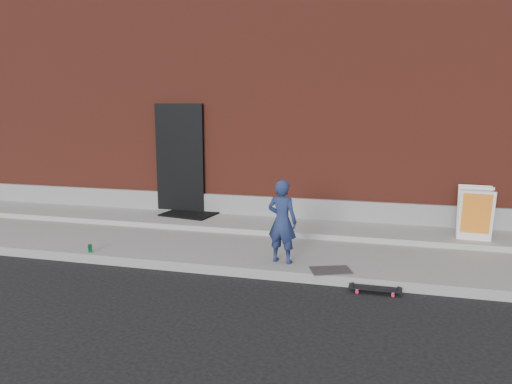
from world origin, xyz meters
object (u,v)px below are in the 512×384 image
(pizza_sign, at_px, (475,213))
(soda_can, at_px, (90,248))
(child, at_px, (282,221))
(skateboard, at_px, (375,289))

(pizza_sign, bearing_deg, soda_can, -161.53)
(child, relative_size, pizza_sign, 1.40)
(pizza_sign, height_order, soda_can, pizza_sign)
(skateboard, bearing_deg, child, 158.93)
(child, distance_m, soda_can, 3.19)
(pizza_sign, bearing_deg, skateboard, -124.60)
(soda_can, bearing_deg, pizza_sign, 18.47)
(child, height_order, skateboard, child)
(skateboard, height_order, pizza_sign, pizza_sign)
(soda_can, bearing_deg, skateboard, -3.01)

